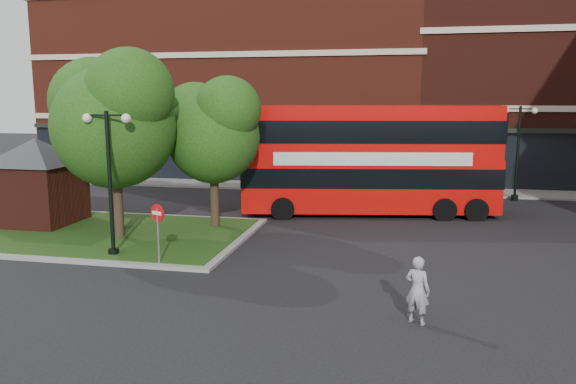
% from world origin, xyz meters
% --- Properties ---
extents(ground, '(120.00, 120.00, 0.00)m').
position_xyz_m(ground, '(0.00, 0.00, 0.00)').
color(ground, black).
rests_on(ground, ground).
extents(pavement_far, '(44.00, 3.00, 0.12)m').
position_xyz_m(pavement_far, '(0.00, 16.50, 0.06)').
color(pavement_far, slate).
rests_on(pavement_far, ground).
extents(terrace_far_left, '(26.00, 12.00, 14.00)m').
position_xyz_m(terrace_far_left, '(-8.00, 24.00, 7.00)').
color(terrace_far_left, maroon).
rests_on(terrace_far_left, ground).
extents(terrace_far_right, '(18.00, 12.00, 16.00)m').
position_xyz_m(terrace_far_right, '(14.00, 24.00, 8.00)').
color(terrace_far_right, '#471911').
rests_on(terrace_far_right, ground).
extents(traffic_island, '(12.60, 7.60, 0.15)m').
position_xyz_m(traffic_island, '(-8.00, 3.00, 0.07)').
color(traffic_island, gray).
rests_on(traffic_island, ground).
extents(kiosk, '(6.51, 6.51, 3.60)m').
position_xyz_m(kiosk, '(-11.00, 4.00, 2.32)').
color(kiosk, '#471911').
rests_on(kiosk, traffic_island).
extents(tree_island_west, '(5.40, 4.71, 7.21)m').
position_xyz_m(tree_island_west, '(-6.60, 2.58, 4.79)').
color(tree_island_west, '#2D2116').
rests_on(tree_island_west, ground).
extents(tree_island_east, '(4.46, 3.90, 6.29)m').
position_xyz_m(tree_island_east, '(-3.58, 5.06, 4.24)').
color(tree_island_east, '#2D2116').
rests_on(tree_island_east, ground).
extents(lamp_island, '(1.72, 0.36, 5.00)m').
position_xyz_m(lamp_island, '(-5.50, 0.20, 2.83)').
color(lamp_island, black).
rests_on(lamp_island, ground).
extents(lamp_far_left, '(1.72, 0.36, 5.00)m').
position_xyz_m(lamp_far_left, '(2.00, 14.50, 2.83)').
color(lamp_far_left, black).
rests_on(lamp_far_left, ground).
extents(lamp_far_right, '(1.72, 0.36, 5.00)m').
position_xyz_m(lamp_far_right, '(10.00, 14.50, 2.83)').
color(lamp_far_right, black).
rests_on(lamp_far_right, ground).
extents(bus, '(11.94, 4.64, 4.45)m').
position_xyz_m(bus, '(2.56, 9.34, 2.92)').
color(bus, red).
rests_on(bus, ground).
extents(woman, '(0.72, 0.62, 1.68)m').
position_xyz_m(woman, '(4.58, -3.50, 0.84)').
color(woman, '#9A9A9D').
rests_on(woman, ground).
extents(car_silver, '(3.90, 1.93, 1.28)m').
position_xyz_m(car_silver, '(-1.62, 14.50, 0.64)').
color(car_silver, '#A4A7AB').
rests_on(car_silver, ground).
extents(car_white, '(4.73, 1.68, 1.55)m').
position_xyz_m(car_white, '(3.02, 14.50, 0.78)').
color(car_white, silver).
rests_on(car_white, ground).
extents(no_entry_sign, '(0.54, 0.27, 2.08)m').
position_xyz_m(no_entry_sign, '(-3.50, -0.50, 1.48)').
color(no_entry_sign, slate).
rests_on(no_entry_sign, ground).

